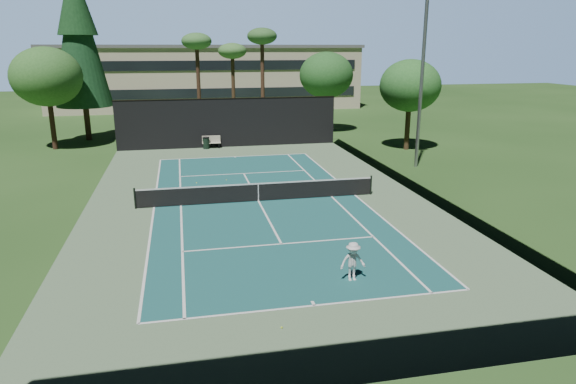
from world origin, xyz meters
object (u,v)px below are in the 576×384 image
object	(u,v)px
tennis_ball_b	(239,188)
tennis_ball_d	(197,183)
tennis_ball_a	(282,328)
park_bench	(211,142)
player	(353,261)
tennis_net	(258,191)
tennis_ball_c	(226,180)
trash_bin	(206,143)

from	to	relation	value
tennis_ball_b	tennis_ball_d	xyz separation A→B (m)	(-2.40, 1.63, 0.00)
tennis_ball_a	park_bench	size ratio (longest dim) A/B	0.05
player	tennis_ball_d	size ratio (longest dim) A/B	20.56
tennis_ball_d	tennis_net	bearing A→B (deg)	-55.23
tennis_ball_c	park_bench	size ratio (longest dim) A/B	0.04
player	trash_bin	bearing A→B (deg)	97.34
tennis_net	park_bench	bearing A→B (deg)	95.39
player	tennis_ball_d	xyz separation A→B (m)	(-4.95, 14.83, -0.69)
tennis_net	tennis_ball_d	distance (m)	5.52
tennis_net	tennis_ball_b	xyz separation A→B (m)	(-0.73, 2.89, -0.53)
player	tennis_ball_d	world-z (taller)	player
tennis_ball_a	tennis_ball_d	world-z (taller)	same
player	tennis_ball_a	bearing A→B (deg)	-139.90
tennis_net	tennis_ball_b	bearing A→B (deg)	104.20
tennis_ball_a	tennis_net	bearing A→B (deg)	84.29
trash_bin	tennis_ball_a	bearing A→B (deg)	-88.74
tennis_ball_b	tennis_ball_d	bearing A→B (deg)	145.94
tennis_net	park_bench	xyz separation A→B (m)	(-1.49, 15.78, -0.01)
player	tennis_ball_c	xyz separation A→B (m)	(-3.10, 15.19, -0.69)
tennis_ball_b	tennis_ball_c	xyz separation A→B (m)	(-0.56, 1.98, -0.00)
tennis_ball_d	trash_bin	distance (m)	11.14
tennis_ball_d	tennis_ball_b	bearing A→B (deg)	-34.06
tennis_ball_d	park_bench	size ratio (longest dim) A/B	0.05
tennis_ball_a	tennis_ball_b	size ratio (longest dim) A/B	1.13
tennis_ball_a	tennis_ball_c	xyz separation A→B (m)	(0.01, 17.89, -0.01)
player	trash_bin	size ratio (longest dim) A/B	1.53
player	trash_bin	world-z (taller)	player
trash_bin	tennis_ball_c	bearing A→B (deg)	-86.58
tennis_ball_b	park_bench	bearing A→B (deg)	93.36
player	tennis_ball_b	distance (m)	13.46
tennis_ball_a	tennis_ball_c	size ratio (longest dim) A/B	1.21
player	tennis_ball_c	world-z (taller)	player
tennis_ball_c	trash_bin	distance (m)	10.74
tennis_ball_d	tennis_ball_c	bearing A→B (deg)	11.01
park_bench	trash_bin	xyz separation A→B (m)	(-0.44, -0.20, -0.07)
tennis_ball_a	tennis_ball_b	world-z (taller)	tennis_ball_a
tennis_ball_b	tennis_ball_a	bearing A→B (deg)	-92.05
tennis_ball_c	park_bench	distance (m)	10.92
player	tennis_ball_a	world-z (taller)	player
tennis_ball_a	trash_bin	distance (m)	28.61
tennis_net	trash_bin	world-z (taller)	tennis_net
tennis_ball_a	tennis_ball_d	xyz separation A→B (m)	(-1.84, 17.53, -0.00)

